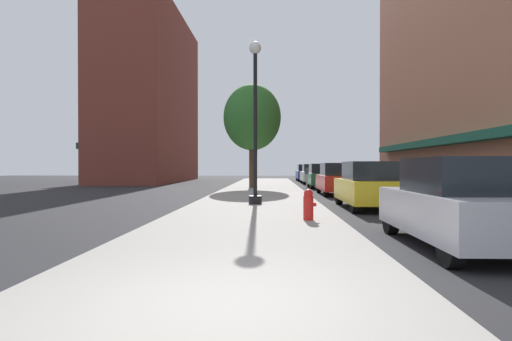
{
  "coord_description": "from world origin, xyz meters",
  "views": [
    {
      "loc": [
        0.58,
        -4.03,
        1.51
      ],
      "look_at": [
        -0.37,
        22.5,
        1.23
      ],
      "focal_mm": 30.3,
      "sensor_mm": 36.0,
      "label": 1
    }
  ],
  "objects": [
    {
      "name": "ground_plane",
      "position": [
        4.0,
        18.0,
        0.0
      ],
      "size": [
        90.0,
        90.0,
        0.0
      ],
      "primitive_type": "plane",
      "color": "#232326"
    },
    {
      "name": "sidewalk_slab",
      "position": [
        0.0,
        19.0,
        0.06
      ],
      "size": [
        4.8,
        50.0,
        0.12
      ],
      "primitive_type": "cube",
      "color": "gray",
      "rests_on": "ground"
    },
    {
      "name": "building_far_background",
      "position": [
        -11.01,
        37.0,
        7.94
      ],
      "size": [
        6.8,
        18.0,
        15.91
      ],
      "color": "brown",
      "rests_on": "ground"
    },
    {
      "name": "lamppost",
      "position": [
        -0.01,
        11.68,
        3.2
      ],
      "size": [
        0.48,
        0.48,
        5.9
      ],
      "color": "black",
      "rests_on": "sidewalk_slab"
    },
    {
      "name": "fire_hydrant",
      "position": [
        1.53,
        7.06,
        0.52
      ],
      "size": [
        0.33,
        0.26,
        0.79
      ],
      "color": "red",
      "rests_on": "sidewalk_slab"
    },
    {
      "name": "parking_meter_near",
      "position": [
        2.05,
        14.01,
        0.95
      ],
      "size": [
        0.14,
        0.09,
        1.31
      ],
      "color": "slate",
      "rests_on": "sidewalk_slab"
    },
    {
      "name": "tree_near",
      "position": [
        -0.67,
        23.93,
        4.64
      ],
      "size": [
        3.72,
        3.72,
        6.68
      ],
      "color": "#422D1E",
      "rests_on": "sidewalk_slab"
    },
    {
      "name": "car_silver",
      "position": [
        4.0,
        3.96,
        0.81
      ],
      "size": [
        1.8,
        4.3,
        1.66
      ],
      "rotation": [
        0.0,
        0.0,
        -0.02
      ],
      "color": "black",
      "rests_on": "ground"
    },
    {
      "name": "car_yellow",
      "position": [
        4.0,
        11.27,
        0.81
      ],
      "size": [
        1.8,
        4.3,
        1.66
      ],
      "rotation": [
        0.0,
        0.0,
        -0.02
      ],
      "color": "black",
      "rests_on": "ground"
    },
    {
      "name": "car_red",
      "position": [
        4.0,
        18.52,
        0.81
      ],
      "size": [
        1.8,
        4.3,
        1.66
      ],
      "rotation": [
        0.0,
        0.0,
        -0.03
      ],
      "color": "black",
      "rests_on": "ground"
    },
    {
      "name": "car_green",
      "position": [
        4.0,
        25.63,
        0.81
      ],
      "size": [
        1.8,
        4.3,
        1.66
      ],
      "rotation": [
        0.0,
        0.0,
        0.02
      ],
      "color": "black",
      "rests_on": "ground"
    },
    {
      "name": "car_white",
      "position": [
        4.0,
        32.21,
        0.81
      ],
      "size": [
        1.8,
        4.3,
        1.66
      ],
      "rotation": [
        0.0,
        0.0,
        -0.0
      ],
      "color": "black",
      "rests_on": "ground"
    },
    {
      "name": "car_blue",
      "position": [
        4.0,
        39.13,
        0.81
      ],
      "size": [
        1.8,
        4.3,
        1.66
      ],
      "rotation": [
        0.0,
        0.0,
        -0.04
      ],
      "color": "black",
      "rests_on": "ground"
    }
  ]
}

